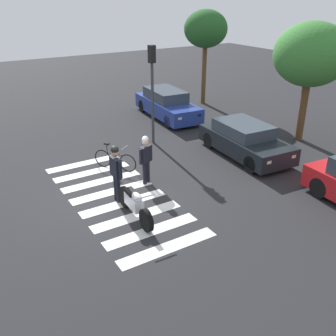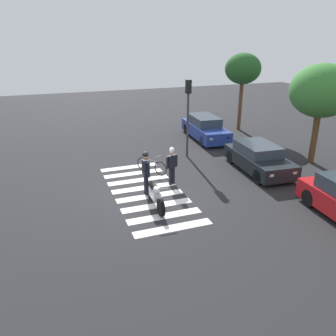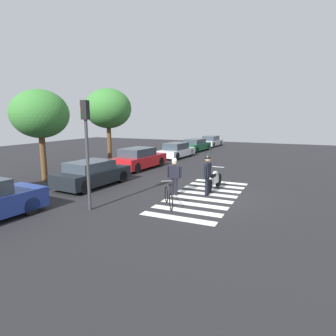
# 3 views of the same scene
# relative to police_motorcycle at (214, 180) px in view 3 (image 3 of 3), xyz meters

# --- Properties ---
(ground_plane) EXTENTS (60.00, 60.00, 0.00)m
(ground_plane) POSITION_rel_police_motorcycle_xyz_m (-1.39, 0.07, -0.47)
(ground_plane) COLOR #232326
(police_motorcycle) EXTENTS (2.20, 0.62, 1.05)m
(police_motorcycle) POSITION_rel_police_motorcycle_xyz_m (0.00, 0.00, 0.00)
(police_motorcycle) COLOR black
(police_motorcycle) RESTS_ON ground_plane
(leaning_bicycle) EXTENTS (1.50, 1.04, 1.01)m
(leaning_bicycle) POSITION_rel_police_motorcycle_xyz_m (-3.42, 0.92, -0.08)
(leaning_bicycle) COLOR black
(leaning_bicycle) RESTS_ON ground_plane
(officer_on_foot) EXTENTS (0.37, 0.61, 1.74)m
(officer_on_foot) POSITION_rel_police_motorcycle_xyz_m (-1.80, 1.37, 0.53)
(officer_on_foot) COLOR black
(officer_on_foot) RESTS_ON ground_plane
(officer_by_motorcycle) EXTENTS (0.70, 0.25, 1.89)m
(officer_by_motorcycle) POSITION_rel_police_motorcycle_xyz_m (-1.19, -0.01, 0.64)
(officer_by_motorcycle) COLOR black
(officer_by_motorcycle) RESTS_ON ground_plane
(crosswalk_stripes) EXTENTS (6.75, 2.87, 0.01)m
(crosswalk_stripes) POSITION_rel_police_motorcycle_xyz_m (-1.39, 0.07, -0.46)
(crosswalk_stripes) COLOR silver
(crosswalk_stripes) RESTS_ON ground_plane
(car_black_suv) EXTENTS (4.29, 2.12, 1.34)m
(car_black_suv) POSITION_rel_police_motorcycle_xyz_m (-1.91, 5.97, 0.18)
(car_black_suv) COLOR black
(car_black_suv) RESTS_ON ground_plane
(car_red_convertible) EXTENTS (4.59, 2.19, 1.47)m
(car_red_convertible) POSITION_rel_police_motorcycle_xyz_m (3.55, 6.36, 0.24)
(car_red_convertible) COLOR black
(car_red_convertible) RESTS_ON ground_plane
(car_white_van) EXTENTS (4.48, 2.00, 1.34)m
(car_white_van) POSITION_rel_police_motorcycle_xyz_m (9.75, 6.10, 0.17)
(car_white_van) COLOR black
(car_white_van) RESTS_ON ground_plane
(car_green_compact) EXTENTS (4.74, 2.04, 1.33)m
(car_green_compact) POSITION_rel_police_motorcycle_xyz_m (15.16, 6.18, 0.17)
(car_green_compact) COLOR black
(car_green_compact) RESTS_ON ground_plane
(car_silver_sedan) EXTENTS (4.09, 1.99, 1.31)m
(car_silver_sedan) POSITION_rel_police_motorcycle_xyz_m (20.97, 6.12, 0.15)
(car_silver_sedan) COLOR black
(car_silver_sedan) RESTS_ON ground_plane
(traffic_light_pole) EXTENTS (0.27, 0.34, 4.16)m
(traffic_light_pole) POSITION_rel_police_motorcycle_xyz_m (-5.09, 3.54, 2.33)
(traffic_light_pole) COLOR #38383D
(traffic_light_pole) RESTS_ON ground_plane
(street_tree_mid) EXTENTS (3.10, 3.10, 5.06)m
(street_tree_mid) POSITION_rel_police_motorcycle_xyz_m (-1.98, 9.33, 3.25)
(street_tree_mid) COLOR brown
(street_tree_mid) RESTS_ON ground_plane
(street_tree_far) EXTENTS (3.44, 3.44, 5.67)m
(street_tree_far) POSITION_rel_police_motorcycle_xyz_m (4.24, 9.33, 3.72)
(street_tree_far) COLOR brown
(street_tree_far) RESTS_ON ground_plane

